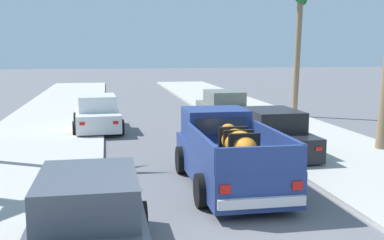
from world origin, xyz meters
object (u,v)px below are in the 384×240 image
object	(u,v)px
car_right_mid	(97,114)
car_left_near	(89,226)
pickup_truck	(227,154)
car_left_mid	(272,134)
car_right_near	(224,108)

from	to	relation	value
car_right_mid	car_left_near	bearing A→B (deg)	-89.58
pickup_truck	car_left_near	xyz separation A→B (m)	(-3.32, -4.17, -0.10)
pickup_truck	car_right_mid	world-z (taller)	pickup_truck
car_left_near	car_left_mid	distance (m)	9.06
pickup_truck	car_left_mid	distance (m)	3.74
car_left_near	car_left_mid	world-z (taller)	same
car_right_mid	pickup_truck	bearing A→B (deg)	-68.98
pickup_truck	car_right_near	distance (m)	10.21
pickup_truck	car_left_mid	xyz separation A→B (m)	(2.26, 2.97, -0.10)
car_left_mid	car_right_mid	bearing A→B (deg)	133.82
car_left_near	car_left_mid	bearing A→B (deg)	52.01
car_right_near	car_right_mid	world-z (taller)	same
car_right_mid	car_right_near	bearing A→B (deg)	10.14
pickup_truck	car_left_near	distance (m)	5.33
car_left_near	car_right_near	world-z (taller)	same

